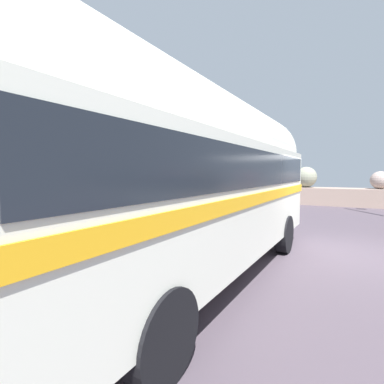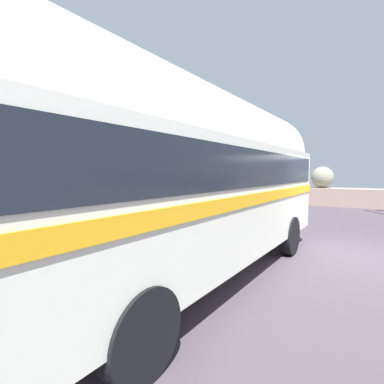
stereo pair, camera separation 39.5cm
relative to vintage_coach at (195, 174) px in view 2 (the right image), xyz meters
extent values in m
cube|color=#453C45|center=(2.47, 3.19, -2.04)|extent=(32.00, 26.00, 0.02)
cube|color=gray|center=(2.47, 14.99, -1.50)|extent=(31.36, 1.80, 1.10)
cube|color=gray|center=(-9.98, 14.74, -0.42)|extent=(1.42, 1.41, 1.06)
cube|color=gray|center=(-6.61, 15.29, -0.30)|extent=(1.74, 1.76, 1.30)
cube|color=gray|center=(-2.47, 15.53, -0.40)|extent=(1.49, 1.47, 1.11)
sphere|color=gray|center=(0.50, 15.02, -0.27)|extent=(1.35, 1.35, 1.35)
cylinder|color=black|center=(-0.97, 2.65, -1.55)|extent=(0.33, 0.97, 0.96)
cylinder|color=black|center=(1.24, 2.54, -1.55)|extent=(0.33, 0.97, 0.96)
cylinder|color=black|center=(-1.24, -2.55, -1.55)|extent=(0.33, 0.97, 0.96)
cylinder|color=black|center=(0.97, -2.66, -1.55)|extent=(0.33, 0.97, 0.96)
cube|color=silver|center=(0.00, 0.00, -0.48)|extent=(2.84, 8.51, 2.10)
cylinder|color=silver|center=(0.00, 0.00, 0.57)|extent=(2.62, 8.17, 2.20)
cube|color=gold|center=(0.00, 0.00, -0.42)|extent=(2.89, 8.60, 0.20)
cube|color=black|center=(0.00, 0.00, 0.10)|extent=(2.86, 8.18, 0.64)
cube|color=silver|center=(0.22, 4.26, -1.35)|extent=(2.29, 0.28, 0.28)
camera|label=1|loc=(2.45, -4.85, 0.03)|focal=26.26mm
camera|label=2|loc=(2.79, -4.66, 0.03)|focal=26.26mm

